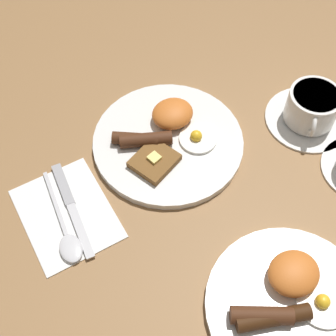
{
  "coord_description": "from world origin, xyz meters",
  "views": [
    {
      "loc": [
        0.27,
        0.45,
        0.72
      ],
      "look_at": [
        0.04,
        0.06,
        0.03
      ],
      "focal_mm": 50.0,
      "sensor_mm": 36.0,
      "label": 1
    }
  ],
  "objects_px": {
    "spoon": "(68,239)",
    "breakfast_plate_far": "(291,302)",
    "breakfast_plate_near": "(167,139)",
    "teacup_near": "(311,109)",
    "knife": "(70,203)"
  },
  "relations": [
    {
      "from": "breakfast_plate_near",
      "to": "knife",
      "type": "xyz_separation_m",
      "value": [
        0.21,
        0.03,
        -0.01
      ]
    },
    {
      "from": "breakfast_plate_far",
      "to": "breakfast_plate_near",
      "type": "bearing_deg",
      "value": -89.37
    },
    {
      "from": "breakfast_plate_near",
      "to": "teacup_near",
      "type": "height_order",
      "value": "teacup_near"
    },
    {
      "from": "breakfast_plate_far",
      "to": "teacup_near",
      "type": "xyz_separation_m",
      "value": [
        -0.26,
        -0.27,
        0.02
      ]
    },
    {
      "from": "knife",
      "to": "breakfast_plate_far",
      "type": "bearing_deg",
      "value": 39.79
    },
    {
      "from": "breakfast_plate_near",
      "to": "teacup_near",
      "type": "distance_m",
      "value": 0.28
    },
    {
      "from": "breakfast_plate_near",
      "to": "knife",
      "type": "distance_m",
      "value": 0.22
    },
    {
      "from": "teacup_near",
      "to": "knife",
      "type": "bearing_deg",
      "value": -7.46
    },
    {
      "from": "breakfast_plate_near",
      "to": "breakfast_plate_far",
      "type": "relative_size",
      "value": 1.08
    },
    {
      "from": "teacup_near",
      "to": "knife",
      "type": "distance_m",
      "value": 0.49
    },
    {
      "from": "knife",
      "to": "spoon",
      "type": "bearing_deg",
      "value": -20.95
    },
    {
      "from": "teacup_near",
      "to": "knife",
      "type": "xyz_separation_m",
      "value": [
        0.48,
        -0.06,
        -0.03
      ]
    },
    {
      "from": "spoon",
      "to": "breakfast_plate_near",
      "type": "bearing_deg",
      "value": 117.55
    },
    {
      "from": "spoon",
      "to": "teacup_near",
      "type": "bearing_deg",
      "value": 96.97
    },
    {
      "from": "spoon",
      "to": "breakfast_plate_far",
      "type": "bearing_deg",
      "value": 49.67
    }
  ]
}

